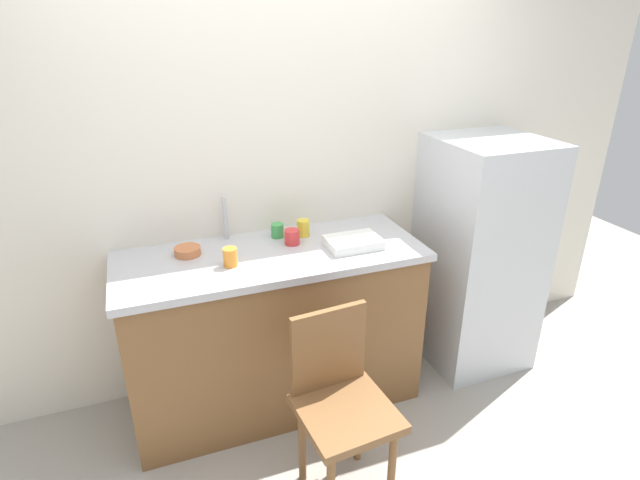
% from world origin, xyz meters
% --- Properties ---
extents(ground_plane, '(8.00, 8.00, 0.00)m').
position_xyz_m(ground_plane, '(0.00, 0.00, 0.00)').
color(ground_plane, '#9E998E').
extents(back_wall, '(4.80, 0.10, 2.48)m').
position_xyz_m(back_wall, '(0.00, 1.00, 1.24)').
color(back_wall, silver).
rests_on(back_wall, ground_plane).
extents(cabinet_base, '(1.54, 0.60, 0.90)m').
position_xyz_m(cabinet_base, '(-0.15, 0.65, 0.45)').
color(cabinet_base, brown).
rests_on(cabinet_base, ground_plane).
extents(countertop, '(1.58, 0.64, 0.04)m').
position_xyz_m(countertop, '(-0.15, 0.65, 0.92)').
color(countertop, '#B7B7BC').
rests_on(countertop, cabinet_base).
extents(faucet, '(0.02, 0.02, 0.24)m').
position_xyz_m(faucet, '(-0.33, 0.90, 1.06)').
color(faucet, '#B7B7BC').
rests_on(faucet, countertop).
extents(refrigerator, '(0.60, 0.62, 1.43)m').
position_xyz_m(refrigerator, '(1.15, 0.64, 0.71)').
color(refrigerator, silver).
rests_on(refrigerator, ground_plane).
extents(chair, '(0.43, 0.43, 0.89)m').
position_xyz_m(chair, '(-0.04, -0.03, 0.50)').
color(chair, brown).
rests_on(chair, ground_plane).
extents(dish_tray, '(0.28, 0.20, 0.05)m').
position_xyz_m(dish_tray, '(0.27, 0.56, 0.96)').
color(dish_tray, white).
rests_on(dish_tray, countertop).
extents(terracotta_bowl, '(0.13, 0.13, 0.04)m').
position_xyz_m(terracotta_bowl, '(-0.56, 0.77, 0.96)').
color(terracotta_bowl, '#C67042').
rests_on(terracotta_bowl, countertop).
extents(cup_yellow, '(0.07, 0.07, 0.09)m').
position_xyz_m(cup_yellow, '(0.07, 0.80, 0.98)').
color(cup_yellow, yellow).
rests_on(cup_yellow, countertop).
extents(cup_orange, '(0.07, 0.07, 0.09)m').
position_xyz_m(cup_orange, '(-0.38, 0.57, 0.98)').
color(cup_orange, orange).
rests_on(cup_orange, countertop).
extents(cup_green, '(0.07, 0.07, 0.08)m').
position_xyz_m(cup_green, '(-0.07, 0.83, 0.97)').
color(cup_green, green).
rests_on(cup_green, countertop).
extents(cup_red, '(0.08, 0.08, 0.08)m').
position_xyz_m(cup_red, '(-0.02, 0.71, 0.98)').
color(cup_red, red).
rests_on(cup_red, countertop).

